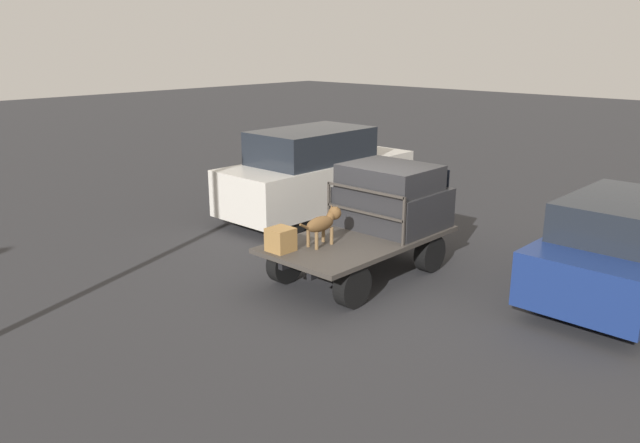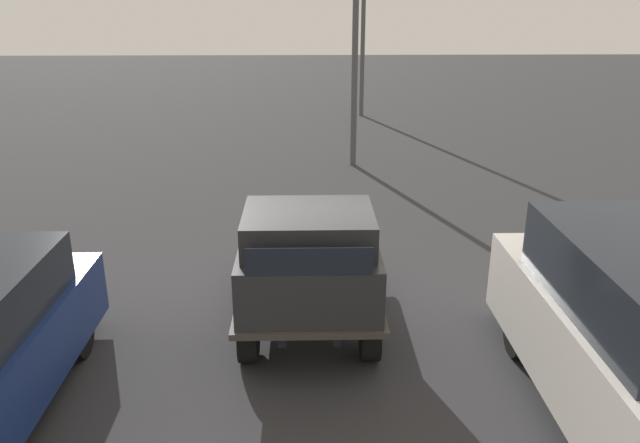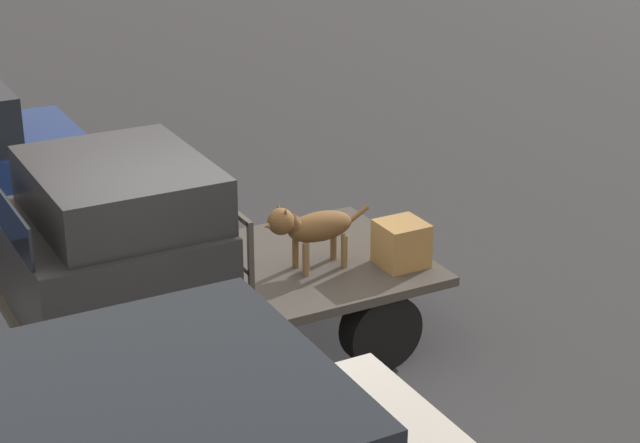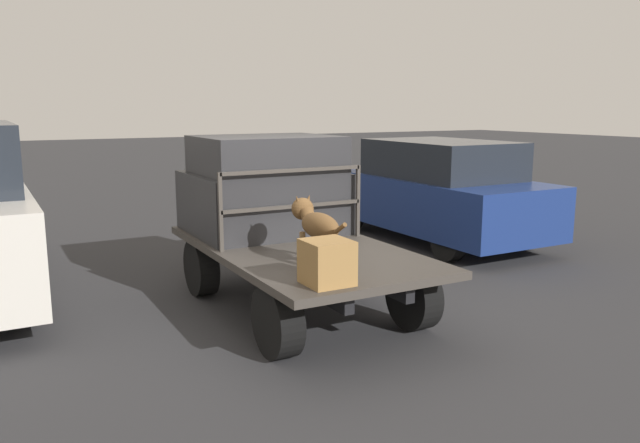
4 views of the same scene
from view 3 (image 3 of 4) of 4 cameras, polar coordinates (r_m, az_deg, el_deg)
The scene contains 6 objects.
ground_plane at distance 9.35m, azimuth -5.03°, elevation -7.15°, with size 80.00×80.00×0.00m, color #2D2D30.
flatbed_truck at distance 9.10m, azimuth -5.14°, elevation -4.19°, with size 3.52×1.85×0.74m.
truck_cab at distance 8.51m, azimuth -10.99°, elevation -0.88°, with size 1.52×1.73×1.17m.
truck_headboard at distance 8.75m, azimuth -6.04°, elevation 0.09°, with size 0.04×1.73×0.84m.
dog at distance 8.99m, azimuth -0.55°, elevation -0.30°, with size 1.00×0.26×0.64m.
cargo_crate at distance 9.18m, azimuth 4.36°, elevation -1.18°, with size 0.39×0.39×0.39m.
Camera 3 is at (3.13, 7.53, 4.59)m, focal length 60.00 mm.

